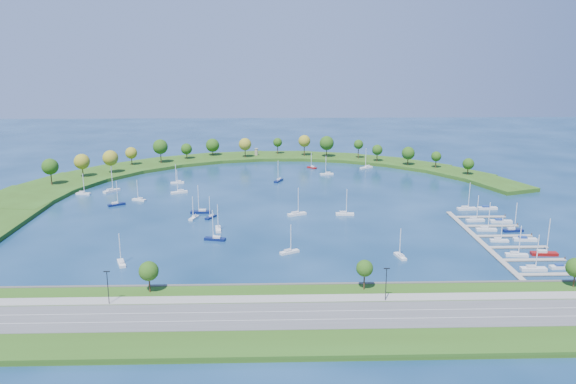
{
  "coord_description": "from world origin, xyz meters",
  "views": [
    {
      "loc": [
        -2.75,
        -265.12,
        72.72
      ],
      "look_at": [
        5.0,
        5.0,
        4.0
      ],
      "focal_mm": 35.03,
      "sensor_mm": 36.0,
      "label": 1
    }
  ],
  "objects_px": {
    "moored_boat_3": "(312,167)",
    "moored_boat_7": "(112,190)",
    "moored_boat_9": "(400,255)",
    "docked_boat_0": "(533,268)",
    "docked_boat_8": "(475,219)",
    "moored_boat_19": "(139,199)",
    "moored_boat_11": "(345,213)",
    "moored_boat_1": "(177,182)",
    "moored_boat_14": "(201,211)",
    "docked_boat_6": "(486,229)",
    "moored_boat_17": "(83,193)",
    "moored_boat_16": "(194,217)",
    "docked_boat_7": "(513,229)",
    "moored_boat_4": "(366,167)",
    "moored_boat_18": "(121,262)",
    "moored_boat_8": "(215,238)",
    "docked_boat_5": "(525,239)",
    "dock_system": "(499,241)",
    "moored_boat_6": "(218,228)",
    "moored_boat_5": "(297,213)",
    "harbor_tower": "(256,152)",
    "docked_boat_11": "(487,208)",
    "docked_boat_4": "(499,240)",
    "docked_boat_9": "(501,221)",
    "docked_boat_3": "(544,253)",
    "moored_boat_10": "(327,173)",
    "moored_boat_0": "(179,192)",
    "moored_boat_12": "(279,180)",
    "docked_boat_2": "(516,254)",
    "docked_boat_1": "(561,267)",
    "moored_boat_15": "(289,251)",
    "moored_boat_13": "(211,216)"
  },
  "relations": [
    {
      "from": "dock_system",
      "to": "moored_boat_7",
      "type": "bearing_deg",
      "value": 153.88
    },
    {
      "from": "moored_boat_3",
      "to": "docked_boat_2",
      "type": "xyz_separation_m",
      "value": [
        63.19,
        -157.51,
        0.04
      ]
    },
    {
      "from": "moored_boat_12",
      "to": "docked_boat_1",
      "type": "height_order",
      "value": "moored_boat_12"
    },
    {
      "from": "docked_boat_0",
      "to": "docked_boat_3",
      "type": "bearing_deg",
      "value": 56.18
    },
    {
      "from": "docked_boat_11",
      "to": "docked_boat_4",
      "type": "bearing_deg",
      "value": -105.4
    },
    {
      "from": "moored_boat_14",
      "to": "docked_boat_0",
      "type": "relative_size",
      "value": 1.05
    },
    {
      "from": "moored_boat_1",
      "to": "docked_boat_3",
      "type": "relative_size",
      "value": 0.79
    },
    {
      "from": "moored_boat_10",
      "to": "docked_boat_11",
      "type": "height_order",
      "value": "moored_boat_10"
    },
    {
      "from": "harbor_tower",
      "to": "docked_boat_2",
      "type": "bearing_deg",
      "value": -62.75
    },
    {
      "from": "moored_boat_3",
      "to": "moored_boat_18",
      "type": "relative_size",
      "value": 0.89
    },
    {
      "from": "dock_system",
      "to": "moored_boat_6",
      "type": "bearing_deg",
      "value": 170.7
    },
    {
      "from": "moored_boat_18",
      "to": "docked_boat_3",
      "type": "xyz_separation_m",
      "value": [
        151.55,
        4.91,
        0.08
      ]
    },
    {
      "from": "moored_boat_0",
      "to": "moored_boat_12",
      "type": "xyz_separation_m",
      "value": [
        52.13,
        25.53,
        -0.02
      ]
    },
    {
      "from": "moored_boat_3",
      "to": "moored_boat_15",
      "type": "distance_m",
      "value": 153.32
    },
    {
      "from": "docked_boat_0",
      "to": "docked_boat_8",
      "type": "relative_size",
      "value": 1.08
    },
    {
      "from": "moored_boat_8",
      "to": "docked_boat_5",
      "type": "distance_m",
      "value": 121.4
    },
    {
      "from": "moored_boat_5",
      "to": "docked_boat_9",
      "type": "height_order",
      "value": "moored_boat_5"
    },
    {
      "from": "moored_boat_1",
      "to": "docked_boat_5",
      "type": "relative_size",
      "value": 1.2
    },
    {
      "from": "harbor_tower",
      "to": "moored_boat_4",
      "type": "relative_size",
      "value": 0.37
    },
    {
      "from": "moored_boat_1",
      "to": "moored_boat_5",
      "type": "height_order",
      "value": "moored_boat_5"
    },
    {
      "from": "moored_boat_19",
      "to": "moored_boat_11",
      "type": "bearing_deg",
      "value": -173.17
    },
    {
      "from": "moored_boat_3",
      "to": "moored_boat_7",
      "type": "height_order",
      "value": "moored_boat_7"
    },
    {
      "from": "moored_boat_8",
      "to": "moored_boat_18",
      "type": "distance_m",
      "value": 39.11
    },
    {
      "from": "moored_boat_1",
      "to": "moored_boat_16",
      "type": "height_order",
      "value": "moored_boat_1"
    },
    {
      "from": "moored_boat_1",
      "to": "moored_boat_14",
      "type": "distance_m",
      "value": 62.59
    },
    {
      "from": "docked_boat_6",
      "to": "moored_boat_6",
      "type": "bearing_deg",
      "value": -177.4
    },
    {
      "from": "docked_boat_0",
      "to": "docked_boat_1",
      "type": "relative_size",
      "value": 1.55
    },
    {
      "from": "docked_boat_6",
      "to": "docked_boat_9",
      "type": "xyz_separation_m",
      "value": [
        10.45,
        10.79,
        -0.22
      ]
    },
    {
      "from": "moored_boat_8",
      "to": "docked_boat_2",
      "type": "height_order",
      "value": "moored_boat_8"
    },
    {
      "from": "moored_boat_3",
      "to": "docked_boat_6",
      "type": "relative_size",
      "value": 0.81
    },
    {
      "from": "docked_boat_7",
      "to": "docked_boat_4",
      "type": "bearing_deg",
      "value": -134.85
    },
    {
      "from": "moored_boat_5",
      "to": "moored_boat_6",
      "type": "xyz_separation_m",
      "value": [
        -33.49,
        -20.8,
        -0.04
      ]
    },
    {
      "from": "docked_boat_6",
      "to": "docked_boat_4",
      "type": "bearing_deg",
      "value": -85.39
    },
    {
      "from": "moored_boat_9",
      "to": "moored_boat_3",
      "type": "bearing_deg",
      "value": -4.23
    },
    {
      "from": "moored_boat_4",
      "to": "docked_boat_7",
      "type": "bearing_deg",
      "value": 73.83
    },
    {
      "from": "moored_boat_7",
      "to": "moored_boat_9",
      "type": "height_order",
      "value": "moored_boat_7"
    },
    {
      "from": "dock_system",
      "to": "docked_boat_7",
      "type": "distance_m",
      "value": 16.81
    },
    {
      "from": "moored_boat_11",
      "to": "docked_boat_8",
      "type": "xyz_separation_m",
      "value": [
        55.63,
        -11.16,
        -0.01
      ]
    },
    {
      "from": "docked_boat_6",
      "to": "docked_boat_3",
      "type": "bearing_deg",
      "value": -65.49
    },
    {
      "from": "moored_boat_10",
      "to": "docked_boat_0",
      "type": "height_order",
      "value": "docked_boat_0"
    },
    {
      "from": "moored_boat_7",
      "to": "moored_boat_17",
      "type": "bearing_deg",
      "value": 149.71
    },
    {
      "from": "moored_boat_5",
      "to": "docked_boat_2",
      "type": "xyz_separation_m",
      "value": [
        77.36,
        -54.07,
        -0.03
      ]
    },
    {
      "from": "moored_boat_4",
      "to": "docked_boat_2",
      "type": "relative_size",
      "value": 1.12
    },
    {
      "from": "moored_boat_8",
      "to": "docked_boat_8",
      "type": "relative_size",
      "value": 1.05
    },
    {
      "from": "docked_boat_9",
      "to": "moored_boat_11",
      "type": "bearing_deg",
      "value": 174.22
    },
    {
      "from": "moored_boat_7",
      "to": "docked_boat_0",
      "type": "xyz_separation_m",
      "value": [
        172.92,
        -113.33,
        -0.03
      ]
    },
    {
      "from": "moored_boat_0",
      "to": "moored_boat_19",
      "type": "xyz_separation_m",
      "value": [
        -17.48,
        -14.4,
        -0.06
      ]
    },
    {
      "from": "moored_boat_16",
      "to": "docked_boat_7",
      "type": "relative_size",
      "value": 0.85
    },
    {
      "from": "moored_boat_13",
      "to": "docked_boat_0",
      "type": "distance_m",
      "value": 132.42
    },
    {
      "from": "moored_boat_3",
      "to": "moored_boat_9",
      "type": "bearing_deg",
      "value": 139.1
    }
  ]
}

